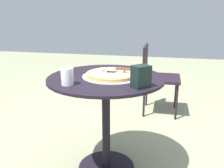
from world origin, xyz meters
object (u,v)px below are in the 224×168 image
pizza_server (116,69)px  napkin_dispenser (141,77)px  patio_chair_far (156,73)px  pizza_on_tray (112,74)px  drinking_cup (67,77)px  patio_table (106,103)px

pizza_server → napkin_dispenser: 0.30m
pizza_server → patio_chair_far: (1.19, -0.23, -0.31)m
pizza_on_tray → napkin_dispenser: (-0.22, -0.23, 0.05)m
pizza_server → drinking_cup: (-0.27, 0.26, 0.00)m
pizza_server → drinking_cup: size_ratio=2.02×
pizza_on_tray → pizza_server: 0.05m
patio_table → pizza_on_tray: bearing=-58.9°
patio_table → pizza_server: (0.04, -0.07, 0.25)m
patio_table → pizza_on_tray: size_ratio=1.96×
pizza_on_tray → drinking_cup: 0.35m
drinking_cup → patio_chair_far: (1.46, -0.49, -0.31)m
pizza_on_tray → drinking_cup: bearing=138.5°
patio_table → drinking_cup: drinking_cup is taller
patio_table → pizza_server: pizza_server is taller
patio_table → pizza_server: 0.26m
pizza_on_tray → drinking_cup: (-0.26, 0.23, 0.04)m
napkin_dispenser → pizza_on_tray: bearing=91.9°
napkin_dispenser → patio_chair_far: bearing=44.2°
pizza_on_tray → patio_chair_far: bearing=-12.2°
pizza_on_tray → napkin_dispenser: napkin_dispenser is taller
pizza_on_tray → pizza_server: pizza_server is taller
pizza_server → napkin_dispenser: size_ratio=1.58×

